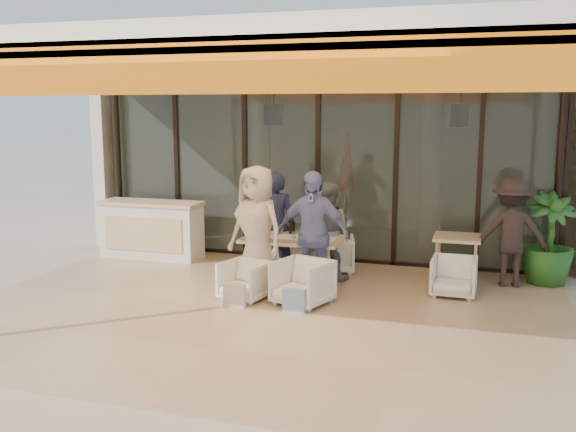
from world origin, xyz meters
name	(u,v)px	position (x,y,z in m)	size (l,w,h in m)	color
ground	(261,311)	(0.00, 0.00, 0.00)	(70.00, 70.00, 0.00)	#C6B293
terrace_floor	(261,311)	(0.00, 0.00, 0.01)	(8.00, 6.00, 0.01)	tan
terrace_structure	(252,61)	(0.00, -0.26, 3.25)	(8.00, 6.00, 3.40)	silver
glass_storefront	(318,171)	(0.00, 3.00, 1.60)	(8.08, 0.10, 3.20)	#9EADA3
interior_block	(346,130)	(0.01, 5.31, 2.23)	(9.05, 3.62, 3.52)	silver
host_counter	(151,229)	(-2.89, 2.30, 0.53)	(1.85, 0.65, 1.04)	silver
dining_table	(293,241)	(0.03, 1.36, 0.69)	(1.50, 0.90, 0.93)	#DEC487
chair_far_left	(285,251)	(-0.38, 2.30, 0.30)	(0.58, 0.55, 0.60)	white
chair_far_right	(334,252)	(0.46, 2.30, 0.34)	(0.65, 0.61, 0.67)	white
chair_near_left	(245,279)	(-0.38, 0.40, 0.31)	(0.60, 0.56, 0.62)	white
chair_near_right	(302,280)	(0.46, 0.40, 0.35)	(0.69, 0.64, 0.71)	white
diner_navy	(276,224)	(-0.38, 1.80, 0.85)	(0.62, 0.40, 1.69)	#191F38
diner_grey	(327,231)	(0.46, 1.80, 0.78)	(0.76, 0.59, 1.56)	#5E5E62
diner_cream	(257,229)	(-0.38, 0.90, 0.93)	(0.91, 0.59, 1.86)	beige
diner_periwinkle	(312,234)	(0.46, 0.90, 0.91)	(1.06, 0.44, 1.81)	#6D80B6
tote_bag_cream	(235,296)	(-0.38, 0.00, 0.17)	(0.30, 0.10, 0.34)	silver
tote_bag_blue	(294,302)	(0.46, 0.00, 0.17)	(0.30, 0.10, 0.34)	#99BFD8
side_table	(457,243)	(2.42, 2.19, 0.64)	(0.70, 0.70, 0.74)	#DEC487
side_chair	(454,275)	(2.42, 1.44, 0.32)	(0.62, 0.58, 0.64)	white
standing_woman	(511,233)	(3.20, 2.21, 0.84)	(1.08, 0.62, 1.67)	black
potted_palm	(548,239)	(3.75, 2.50, 0.71)	(0.80, 0.80, 1.43)	#1E5919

